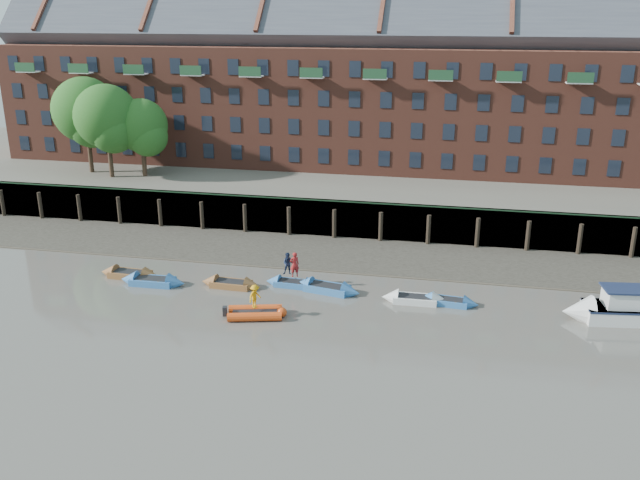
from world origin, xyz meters
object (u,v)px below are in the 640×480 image
(rowboat_0, at_px, (130,274))
(rib_tender, at_px, (257,313))
(person_rower_a, at_px, (295,264))
(person_rib_crew, at_px, (255,296))
(motor_launch, at_px, (610,310))
(rowboat_6, at_px, (448,301))
(rowboat_1, at_px, (153,281))
(rowboat_4, at_px, (327,288))
(rowboat_5, at_px, (415,299))
(person_rower_b, at_px, (288,264))
(rowboat_3, at_px, (293,284))
(rowboat_2, at_px, (231,284))

(rowboat_0, relative_size, rib_tender, 1.22)
(person_rower_a, distance_m, person_rib_crew, 5.44)
(motor_launch, relative_size, person_rib_crew, 4.54)
(rowboat_0, distance_m, person_rower_a, 12.43)
(person_rower_a, bearing_deg, rowboat_6, 146.58)
(rowboat_1, xyz_separation_m, rowboat_4, (12.55, 1.29, -0.00))
(rowboat_5, relative_size, rib_tender, 1.16)
(person_rower_a, xyz_separation_m, person_rower_b, (-0.54, 0.31, -0.10))
(rowboat_5, relative_size, motor_launch, 0.64)
(rowboat_0, xyz_separation_m, rib_tender, (11.15, -4.57, 0.04))
(rowboat_6, bearing_deg, rowboat_0, -174.74)
(rowboat_3, relative_size, rowboat_4, 0.81)
(rowboat_0, bearing_deg, rowboat_5, 1.37)
(rowboat_0, bearing_deg, rib_tender, -20.29)
(rowboat_0, relative_size, motor_launch, 0.67)
(rowboat_1, xyz_separation_m, person_rower_b, (9.57, 1.99, 1.35))
(person_rib_crew, bearing_deg, rowboat_0, 92.51)
(rowboat_2, distance_m, person_rower_b, 4.32)
(rowboat_1, xyz_separation_m, rowboat_6, (20.90, 0.82, -0.04))
(rowboat_5, bearing_deg, person_rib_crew, -157.77)
(rowboat_1, height_order, rowboat_4, same)
(motor_launch, bearing_deg, person_rower_a, -10.50)
(rib_tender, bearing_deg, rowboat_3, 64.91)
(rowboat_3, relative_size, person_rower_b, 2.52)
(rowboat_2, relative_size, rowboat_3, 1.10)
(rowboat_0, relative_size, person_rower_a, 2.60)
(rowboat_3, bearing_deg, person_rower_a, -15.98)
(rowboat_3, distance_m, rowboat_6, 10.98)
(rowboat_5, distance_m, person_rib_crew, 10.87)
(rowboat_1, bearing_deg, person_rower_b, 10.46)
(rowboat_5, xyz_separation_m, rib_tender, (-9.77, -4.34, 0.05))
(rowboat_2, relative_size, person_rower_a, 2.46)
(rowboat_2, height_order, rib_tender, rowboat_2)
(rowboat_5, bearing_deg, rowboat_6, 1.99)
(rowboat_2, bearing_deg, rowboat_0, -179.66)
(rowboat_3, distance_m, rowboat_4, 2.62)
(motor_launch, bearing_deg, rowboat_3, -10.62)
(rowboat_2, relative_size, rib_tender, 1.15)
(rib_tender, bearing_deg, person_rib_crew, 146.55)
(rowboat_2, relative_size, motor_launch, 0.63)
(rowboat_3, bearing_deg, rowboat_2, -163.17)
(person_rib_crew, bearing_deg, rowboat_1, 92.64)
(rowboat_4, relative_size, motor_launch, 0.71)
(rowboat_0, height_order, person_rib_crew, person_rib_crew)
(rowboat_4, relative_size, person_rower_a, 2.75)
(motor_launch, distance_m, person_rib_crew, 22.64)
(rowboat_3, xyz_separation_m, rib_tender, (-1.02, -5.38, 0.08))
(rowboat_5, bearing_deg, person_rower_b, 170.82)
(rowboat_6, xyz_separation_m, motor_launch, (10.14, -0.34, 0.51))
(rowboat_5, bearing_deg, rowboat_2, 178.81)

